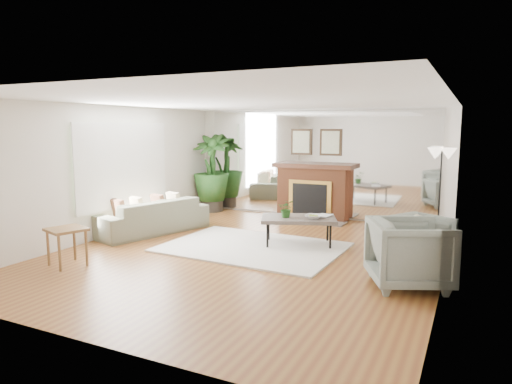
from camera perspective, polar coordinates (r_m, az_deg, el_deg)
The scene contains 18 objects.
ground at distance 7.64m, azimuth -0.95°, elevation -7.74°, with size 7.00×7.00×0.00m, color brown.
wall_left at distance 9.14m, azimuth -17.99°, elevation 2.46°, with size 0.02×7.00×2.50m, color white.
wall_right at distance 6.62m, azimuth 22.80°, elevation 0.22°, with size 0.02×7.00×2.50m, color white.
wall_back at distance 10.62m, azimuth 7.55°, elevation 3.52°, with size 6.00×0.02×2.50m, color white.
mirror_panel at distance 10.60m, azimuth 7.51°, elevation 3.51°, with size 5.40×0.04×2.40m, color silver.
window_panel at distance 9.40m, azimuth -16.20°, elevation 3.29°, with size 0.04×2.40×1.50m, color #B2E09E.
fireplace at distance 10.46m, azimuth 7.09°, elevation 0.20°, with size 1.85×0.83×2.05m.
area_rug at distance 7.99m, azimuth -0.42°, elevation -6.91°, with size 3.00×2.14×0.03m, color white.
coffee_table at distance 8.08m, azimuth 5.34°, elevation -3.44°, with size 1.48×1.18×0.52m.
sofa at distance 9.33m, azimuth -12.94°, elevation -2.92°, with size 2.29×0.90×0.67m, color gray.
armchair_back at distance 7.47m, azimuth 19.72°, elevation -5.64°, with size 0.80×0.82×0.75m, color gray.
armchair_front at distance 6.36m, azimuth 18.63°, elevation -7.26°, with size 0.96×0.98×0.89m, color gray.
side_table at distance 7.46m, azimuth -22.61°, elevation -4.89°, with size 0.64×0.64×0.58m.
potted_ficus at distance 11.37m, azimuth -5.58°, elevation 2.71°, with size 1.10×1.10×1.92m.
floor_lamp at distance 9.70m, azimuth 22.17°, elevation 3.68°, with size 0.55×0.30×1.69m.
tabletop_plant at distance 8.01m, azimuth 3.84°, elevation -2.09°, with size 0.28×0.24×0.31m, color #2F5820.
fruit_bowl at distance 7.95m, azimuth 7.20°, elevation -3.08°, with size 0.29×0.29×0.07m, color brown.
book at distance 8.24m, azimuth 7.71°, elevation -2.87°, with size 0.23×0.32×0.02m, color brown.
Camera 1 is at (3.31, -6.56, 2.08)m, focal length 32.00 mm.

